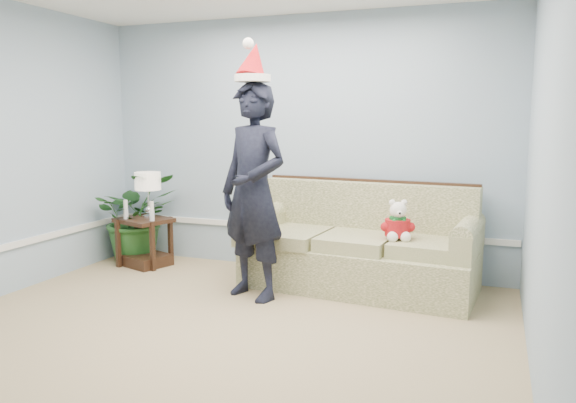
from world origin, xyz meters
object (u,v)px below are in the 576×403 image
Objects in this scene: side_table at (145,247)px; houseplant at (137,217)px; table_lamp at (148,183)px; sofa at (360,250)px; man at (253,192)px; teddy_bear at (397,225)px.

side_table is 0.66× the size of houseplant.
table_lamp is (0.03, 0.06, 0.71)m from side_table.
sofa is 1.15× the size of man.
table_lamp is 0.26× the size of man.
sofa is 2.20× the size of houseplant.
houseplant reaches higher than sofa.
man reaches higher than side_table.
side_table is at bearing 158.22° from teddy_bear.
sofa is at bearing 58.10° from man.
table_lamp reaches higher than side_table.
sofa is 2.65m from houseplant.
table_lamp is 0.50× the size of houseplant.
houseplant is 0.52× the size of man.
sofa reaches higher than side_table.
sofa is 2.47m from table_lamp.
houseplant is 2.02m from man.
table_lamp is 1.36× the size of teddy_bear.
teddy_bear is (3.03, -0.32, 0.16)m from houseplant.
houseplant is 2.74× the size of teddy_bear.
side_table is at bearing -118.09° from table_lamp.
side_table is 0.72m from table_lamp.
sofa is 6.03× the size of teddy_bear.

